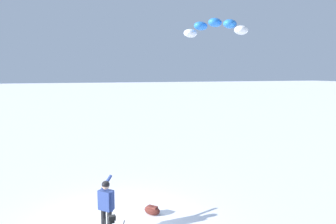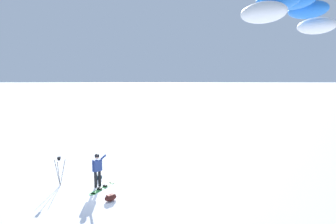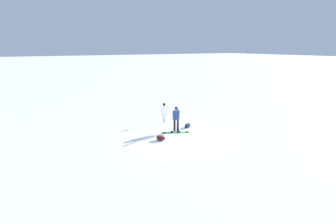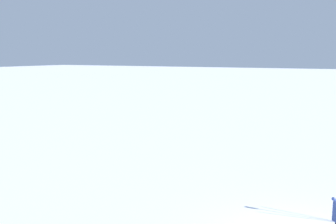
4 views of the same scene
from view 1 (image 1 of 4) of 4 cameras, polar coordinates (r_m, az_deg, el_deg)
ground_plane at (r=10.72m, az=-8.82°, el=-18.89°), size 300.00×300.00×0.00m
snowboarder at (r=9.65m, az=-10.84°, el=-15.46°), size 0.74×0.50×1.66m
traction_kite at (r=17.33m, az=8.30°, el=14.60°), size 3.19×3.06×0.91m
gear_bag_small at (r=11.13m, az=-2.82°, el=-16.92°), size 0.63×0.62×0.29m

